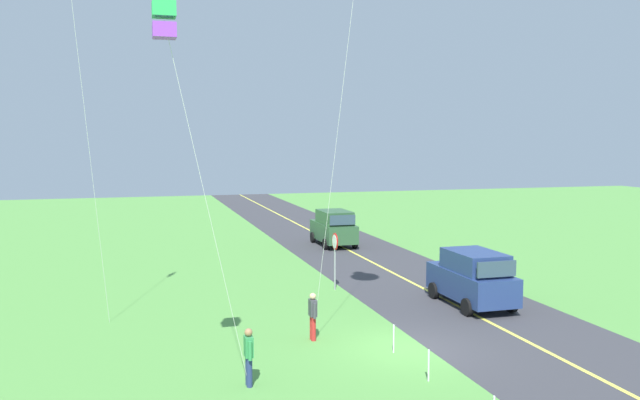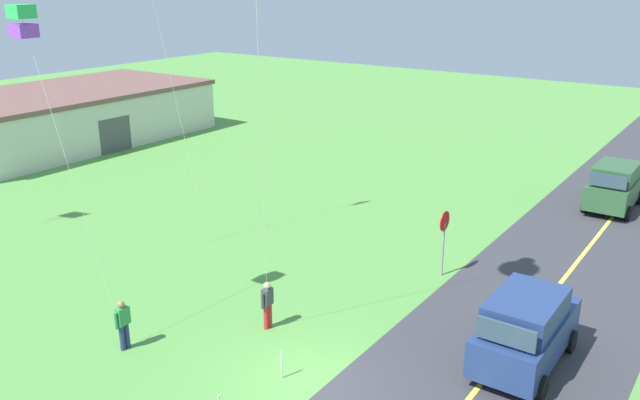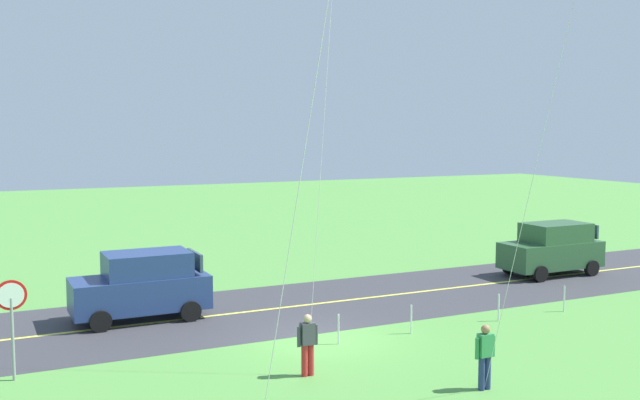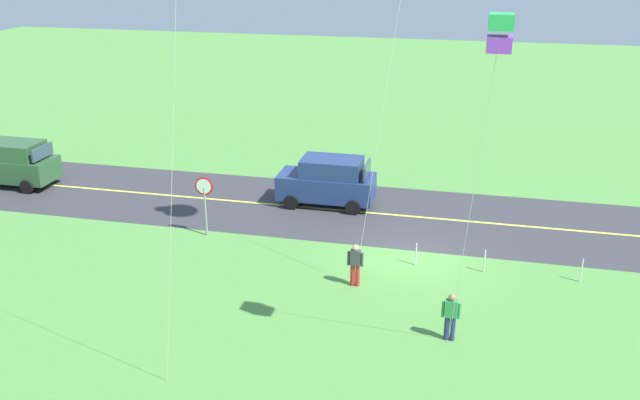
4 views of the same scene
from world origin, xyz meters
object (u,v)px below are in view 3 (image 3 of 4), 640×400
object	(u,v)px
car_parked_west_far	(552,248)
person_adult_companion	(485,355)
car_suv_foreground	(142,285)
person_adult_near	(308,343)
stop_sign	(11,310)

from	to	relation	value
car_parked_west_far	person_adult_companion	xyz separation A→B (m)	(11.45, 9.87, -0.29)
car_suv_foreground	car_parked_west_far	bearing A→B (deg)	179.13
car_suv_foreground	person_adult_near	distance (m)	7.83
car_suv_foreground	car_parked_west_far	xyz separation A→B (m)	(-17.49, 0.27, 0.00)
car_suv_foreground	stop_sign	size ratio (longest dim) A/B	1.72
car_suv_foreground	person_adult_companion	distance (m)	11.80
car_parked_west_far	stop_sign	size ratio (longest dim) A/B	1.72
person_adult_near	person_adult_companion	xyz separation A→B (m)	(-3.44, 2.75, 0.00)
car_parked_west_far	car_suv_foreground	bearing A→B (deg)	-0.87
car_suv_foreground	person_adult_near	size ratio (longest dim) A/B	2.75
car_suv_foreground	person_adult_companion	size ratio (longest dim) A/B	2.75
car_parked_west_far	stop_sign	distance (m)	22.09
stop_sign	person_adult_near	xyz separation A→B (m)	(-6.78, 2.89, -0.94)
stop_sign	person_adult_near	distance (m)	7.43
person_adult_near	person_adult_companion	world-z (taller)	same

